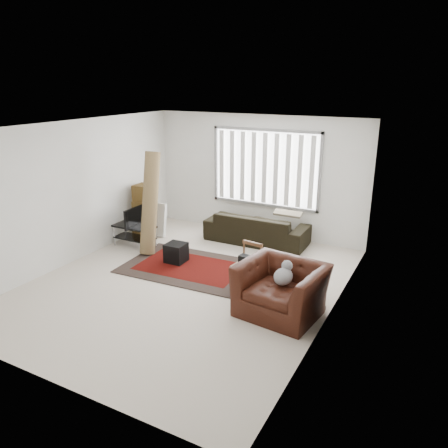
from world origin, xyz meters
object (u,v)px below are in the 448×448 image
object	(u,v)px
moving_boxes	(145,212)
side_chair	(247,263)
armchair	(281,286)
tv_stand	(134,231)
sofa	(257,223)

from	to	relation	value
moving_boxes	side_chair	size ratio (longest dim) A/B	1.54
moving_boxes	armchair	size ratio (longest dim) A/B	0.88
tv_stand	moving_boxes	bearing A→B (deg)	106.97
tv_stand	armchair	xyz separation A→B (m)	(3.77, -1.21, 0.12)
moving_boxes	sofa	world-z (taller)	moving_boxes
tv_stand	moving_boxes	xyz separation A→B (m)	(-0.20, 0.65, 0.22)
tv_stand	moving_boxes	world-z (taller)	moving_boxes
moving_boxes	tv_stand	bearing A→B (deg)	-73.03
side_chair	sofa	bearing A→B (deg)	117.15
moving_boxes	side_chair	distance (m)	3.39
tv_stand	side_chair	size ratio (longest dim) A/B	1.20
sofa	side_chair	xyz separation A→B (m)	(0.73, -2.08, -0.00)
armchair	side_chair	bearing A→B (deg)	151.94
side_chair	armchair	world-z (taller)	armchair
side_chair	tv_stand	bearing A→B (deg)	175.65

